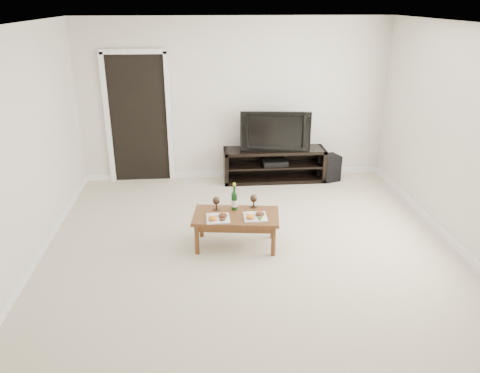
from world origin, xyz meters
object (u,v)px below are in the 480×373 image
at_px(television, 275,130).
at_px(subwoofer, 329,168).
at_px(coffee_table, 236,230).
at_px(media_console, 274,165).

distance_m(television, subwoofer, 1.14).
relative_size(television, coffee_table, 1.09).
bearing_deg(coffee_table, television, 69.67).
relative_size(media_console, television, 1.48).
bearing_deg(subwoofer, television, 157.67).
height_order(subwoofer, coffee_table, subwoofer).
xyz_separation_m(television, coffee_table, (-0.80, -2.16, -0.66)).
xyz_separation_m(subwoofer, coffee_table, (-1.73, -2.11, -0.01)).
height_order(television, subwoofer, television).
distance_m(media_console, television, 0.60).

